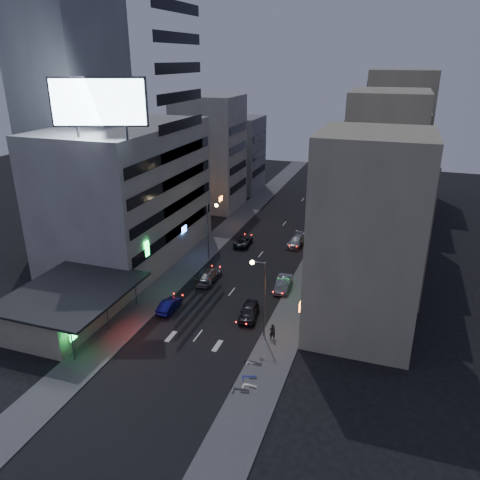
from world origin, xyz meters
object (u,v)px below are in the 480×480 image
at_px(parked_car_left, 243,241).
at_px(scooter_black_b, 263,358).
at_px(scooter_silver_b, 259,358).
at_px(road_car_blue, 169,305).
at_px(parked_car_right_near, 249,311).
at_px(parked_car_right_far, 297,241).
at_px(person, 272,332).
at_px(parked_car_right_mid, 283,284).
at_px(scooter_black_a, 250,384).
at_px(scooter_blue, 257,370).
at_px(road_car_silver, 208,275).
at_px(scooter_silver_a, 257,381).

xyz_separation_m(parked_car_left, scooter_black_b, (10.94, -27.09, 0.04)).
bearing_deg(scooter_silver_b, road_car_blue, 50.97).
bearing_deg(road_car_blue, parked_car_right_near, -171.90).
bearing_deg(parked_car_right_far, person, -77.27).
bearing_deg(road_car_blue, scooter_black_b, 153.20).
bearing_deg(parked_car_right_far, parked_car_right_mid, -78.36).
bearing_deg(scooter_silver_b, scooter_black_b, -115.68).
height_order(parked_car_right_near, scooter_black_b, parked_car_right_near).
relative_size(parked_car_left, person, 2.73).
xyz_separation_m(scooter_black_a, scooter_black_b, (-0.02, 3.80, -0.06)).
height_order(road_car_blue, scooter_black_a, scooter_black_a).
bearing_deg(scooter_black_b, parked_car_right_near, 29.32).
xyz_separation_m(parked_car_left, scooter_silver_b, (10.58, -27.01, -0.01)).
bearing_deg(scooter_black_a, parked_car_right_far, -1.07).
xyz_separation_m(parked_car_right_mid, scooter_blue, (1.88, -16.87, -0.05)).
bearing_deg(parked_car_right_near, parked_car_right_far, 81.55).
xyz_separation_m(road_car_blue, person, (12.26, -1.97, 0.32)).
xyz_separation_m(road_car_silver, scooter_silver_a, (11.70, -17.35, -0.12)).
bearing_deg(parked_car_right_far, scooter_black_b, -77.84).
xyz_separation_m(person, scooter_black_a, (0.24, -7.90, -0.23)).
relative_size(person, scooter_silver_b, 1.00).
bearing_deg(road_car_blue, parked_car_left, -95.07).
xyz_separation_m(parked_car_right_far, road_car_blue, (-9.06, -23.40, -0.07)).
distance_m(road_car_blue, scooter_silver_b, 13.52).
distance_m(parked_car_right_near, parked_car_right_mid, 7.82).
relative_size(parked_car_right_mid, person, 2.69).
distance_m(parked_car_right_mid, scooter_blue, 16.98).
relative_size(parked_car_left, scooter_black_b, 2.53).
height_order(road_car_silver, scooter_black_b, road_car_silver).
relative_size(scooter_blue, scooter_silver_b, 1.13).
height_order(parked_car_right_mid, person, person).
bearing_deg(scooter_black_a, road_car_blue, 44.74).
relative_size(scooter_silver_a, scooter_black_b, 0.95).
relative_size(parked_car_right_near, scooter_silver_b, 2.63).
bearing_deg(parked_car_right_mid, scooter_silver_a, -87.16).
xyz_separation_m(parked_car_right_mid, person, (1.66, -10.96, 0.22)).
bearing_deg(scooter_silver_b, parked_car_left, 8.63).
distance_m(parked_car_right_mid, scooter_silver_b, 15.05).
height_order(parked_car_right_far, person, person).
bearing_deg(scooter_black_a, person, -5.24).
relative_size(parked_car_right_mid, road_car_silver, 0.86).
distance_m(road_car_blue, scooter_blue, 14.76).
bearing_deg(road_car_silver, road_car_blue, 79.81).
height_order(parked_car_right_near, road_car_silver, road_car_silver).
height_order(parked_car_right_near, parked_car_left, parked_car_right_near).
xyz_separation_m(scooter_blue, scooter_black_b, (-0.00, 1.82, -0.03)).
xyz_separation_m(road_car_blue, scooter_silver_b, (12.12, -5.98, -0.01)).
distance_m(parked_car_right_mid, scooter_black_b, 15.17).
bearing_deg(scooter_black_a, parked_car_left, 12.56).
height_order(parked_car_right_near, parked_car_right_far, parked_car_right_near).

